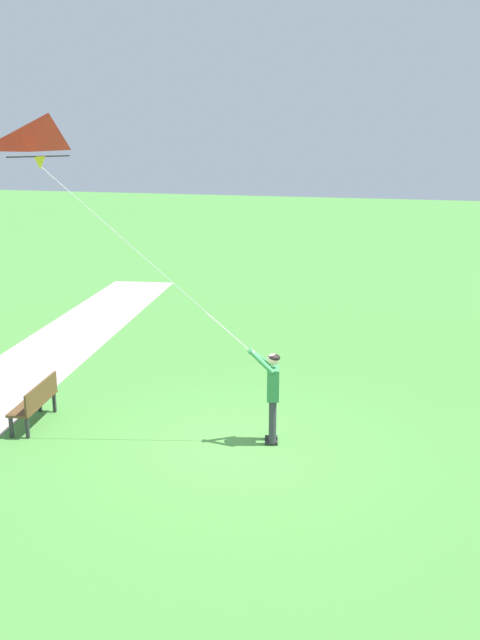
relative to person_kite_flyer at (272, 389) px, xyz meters
The scene contains 4 objects.
ground_plane 1.22m from the person_kite_flyer, 36.52° to the left, with size 120.00×120.00×0.00m, color #4C8E3D.
person_kite_flyer is the anchor object (origin of this frame).
flying_kite 5.82m from the person_kite_flyer, 17.02° to the left, with size 3.74×1.85×4.11m.
park_bench_near_walkway 4.73m from the person_kite_flyer, ahead, with size 0.70×1.55×0.88m.
Camera 1 is at (-3.62, 11.39, 5.46)m, focal length 39.26 mm.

